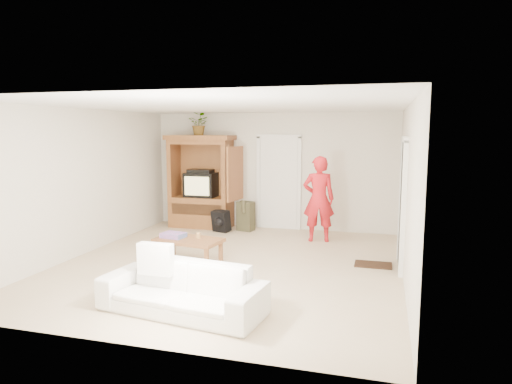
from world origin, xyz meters
TOP-DOWN VIEW (x-y plane):
  - floor at (0.00, 0.00)m, footprint 6.00×6.00m
  - ceiling at (0.00, 0.00)m, footprint 6.00×6.00m
  - wall_back at (0.00, 3.00)m, footprint 5.50×0.00m
  - wall_front at (0.00, -3.00)m, footprint 5.50×0.00m
  - wall_left at (-2.75, 0.00)m, footprint 0.00×6.00m
  - wall_right at (2.75, 0.00)m, footprint 0.00×6.00m
  - armoire at (-1.58, 2.66)m, footprint 1.82×1.14m
  - door_back at (0.15, 2.97)m, footprint 0.85×0.05m
  - doorway_right at (2.73, 0.60)m, footprint 0.05×0.90m
  - framed_picture at (2.73, 1.90)m, footprint 0.03×0.60m
  - doormat at (2.30, 0.60)m, footprint 0.60×0.40m
  - plant at (-1.60, 2.63)m, footprint 0.47×0.41m
  - man at (1.19, 2.01)m, footprint 0.69×0.53m
  - sofa at (0.09, -2.05)m, footprint 2.12×1.06m
  - coffee_table at (-0.70, -0.06)m, footprint 1.19×0.77m
  - towel at (-0.99, -0.06)m, footprint 0.42×0.33m
  - candle at (-0.55, -0.01)m, footprint 0.08×0.08m
  - backpack_black at (-0.98, 2.27)m, footprint 0.42×0.33m
  - backpack_olive at (-0.50, 2.54)m, footprint 0.39×0.33m

SIDE VIEW (x-z plane):
  - floor at x=0.00m, z-range 0.00..0.00m
  - doormat at x=2.30m, z-range 0.00..0.02m
  - backpack_black at x=-0.98m, z-range 0.00..0.46m
  - sofa at x=0.09m, z-range 0.00..0.59m
  - backpack_olive at x=-0.50m, z-range 0.00..0.65m
  - coffee_table at x=-0.70m, z-range 0.15..0.56m
  - towel at x=-0.99m, z-range 0.41..0.49m
  - candle at x=-0.55m, z-range 0.41..0.51m
  - man at x=1.19m, z-range 0.00..1.71m
  - armoire at x=-1.58m, z-range -0.14..1.96m
  - door_back at x=0.15m, z-range 0.00..2.04m
  - doorway_right at x=2.73m, z-range 0.00..2.04m
  - wall_back at x=0.00m, z-range -1.45..4.05m
  - wall_front at x=0.00m, z-range -1.45..4.05m
  - wall_left at x=-2.75m, z-range -1.70..4.30m
  - wall_right at x=2.75m, z-range -1.70..4.30m
  - framed_picture at x=2.73m, z-range 1.36..1.84m
  - plant at x=-1.60m, z-range 2.10..2.60m
  - ceiling at x=0.00m, z-range 2.60..2.60m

